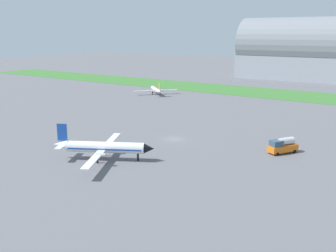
% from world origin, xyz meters
% --- Properties ---
extents(ground_plane, '(600.00, 600.00, 0.00)m').
position_xyz_m(ground_plane, '(0.00, 0.00, 0.00)').
color(ground_plane, slate).
extents(grass_taxiway_strip, '(360.00, 28.00, 0.08)m').
position_xyz_m(grass_taxiway_strip, '(0.00, 82.80, 0.04)').
color(grass_taxiway_strip, '#3D7533').
rests_on(grass_taxiway_strip, ground_plane).
extents(airplane_taxiing_turboprop, '(12.94, 14.35, 5.41)m').
position_xyz_m(airplane_taxiing_turboprop, '(-43.61, 53.63, 1.98)').
color(airplane_taxiing_turboprop, silver).
rests_on(airplane_taxiing_turboprop, ground_plane).
extents(airplane_foreground_turboprop, '(19.23, 22.10, 7.24)m').
position_xyz_m(airplane_foreground_turboprop, '(-3.54, -20.65, 2.65)').
color(airplane_foreground_turboprop, white).
rests_on(airplane_foreground_turboprop, ground_plane).
extents(fuel_truck_near_gate, '(5.47, 6.79, 3.29)m').
position_xyz_m(fuel_truck_near_gate, '(24.97, 3.79, 1.58)').
color(fuel_truck_near_gate, orange).
rests_on(fuel_truck_near_gate, ground_plane).
extents(hangar_distant, '(59.93, 28.88, 32.93)m').
position_xyz_m(hangar_distant, '(-12.21, 140.70, 14.93)').
color(hangar_distant, '#9399A3').
rests_on(hangar_distant, ground_plane).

